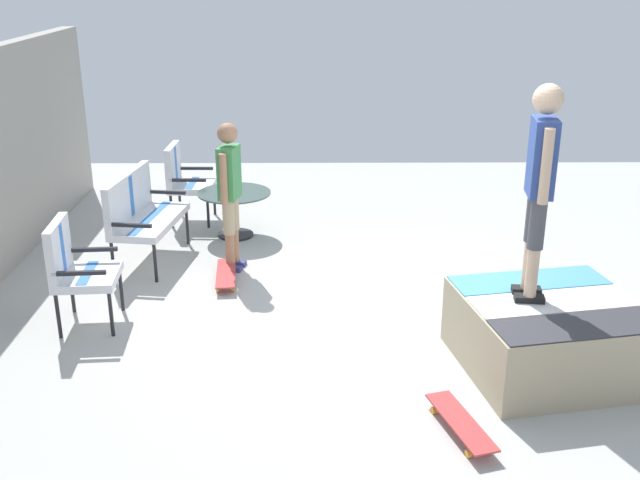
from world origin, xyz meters
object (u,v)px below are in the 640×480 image
at_px(skateboard_spare, 461,423).
at_px(person_skater, 540,177).
at_px(skate_ramp, 553,334).
at_px(skateboard_by_bench, 226,274).
at_px(patio_chair_by_wall, 74,264).
at_px(patio_bench, 140,209).
at_px(patio_chair_near_house, 183,176).
at_px(person_watching, 230,186).
at_px(patio_table, 235,205).

bearing_deg(skateboard_spare, person_skater, -34.82).
bearing_deg(skate_ramp, person_skater, 72.03).
distance_m(person_skater, skateboard_by_bench, 3.60).
height_order(skate_ramp, patio_chair_by_wall, patio_chair_by_wall).
bearing_deg(patio_bench, skate_ramp, -121.81).
distance_m(patio_bench, patio_chair_by_wall, 1.64).
relative_size(skate_ramp, patio_chair_near_house, 2.36).
height_order(person_watching, person_skater, person_skater).
bearing_deg(patio_chair_near_house, patio_bench, 169.75).
height_order(patio_chair_near_house, person_watching, person_watching).
xyz_separation_m(skate_ramp, skateboard_spare, (-0.94, 0.93, -0.22)).
bearing_deg(patio_table, patio_chair_near_house, 50.63).
xyz_separation_m(patio_bench, skateboard_by_bench, (-0.61, -1.01, -0.53)).
bearing_deg(patio_chair_near_house, skateboard_spare, -150.05).
height_order(skate_ramp, skateboard_by_bench, skate_ramp).
relative_size(skate_ramp, patio_table, 2.68).
relative_size(patio_table, person_watching, 0.55).
distance_m(skate_ramp, patio_bench, 4.66).
bearing_deg(patio_bench, person_skater, -122.54).
relative_size(person_skater, skateboard_by_bench, 2.15).
relative_size(patio_chair_near_house, person_watching, 0.62).
bearing_deg(skateboard_spare, person_watching, 32.00).
bearing_deg(skateboard_by_bench, patio_chair_near_house, 20.54).
xyz_separation_m(patio_bench, person_skater, (-2.38, -3.73, 1.03)).
bearing_deg(patio_table, patio_chair_by_wall, 153.15).
bearing_deg(person_skater, skate_ramp, -107.97).
distance_m(patio_table, skateboard_by_bench, 1.46).
bearing_deg(skateboard_spare, patio_table, 25.91).
height_order(patio_chair_near_house, patio_table, patio_chair_near_house).
xyz_separation_m(patio_bench, patio_chair_by_wall, (-1.62, 0.25, -0.00)).
relative_size(patio_chair_near_house, patio_chair_by_wall, 1.00).
distance_m(patio_table, skateboard_spare, 4.69).
relative_size(skate_ramp, person_skater, 1.37).
bearing_deg(skate_ramp, patio_chair_by_wall, 78.80).
bearing_deg(patio_chair_by_wall, person_skater, -100.81).
distance_m(patio_chair_near_house, person_watching, 1.86).
distance_m(skate_ramp, patio_chair_near_house, 5.35).
bearing_deg(person_watching, person_skater, -128.61).
distance_m(patio_chair_near_house, patio_table, 0.96).
bearing_deg(patio_table, skateboard_spare, -154.09).
relative_size(patio_chair_by_wall, person_skater, 0.58).
bearing_deg(person_skater, patio_chair_near_house, 42.55).
height_order(skateboard_by_bench, skateboard_spare, same).
height_order(patio_bench, skateboard_by_bench, patio_bench).
height_order(patio_bench, person_watching, person_watching).
distance_m(patio_bench, person_skater, 4.54).
bearing_deg(patio_chair_near_house, patio_table, -129.37).
bearing_deg(person_skater, patio_chair_by_wall, 79.19).
height_order(person_watching, skateboard_by_bench, person_watching).
xyz_separation_m(person_watching, skateboard_by_bench, (-0.38, 0.04, -0.87)).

